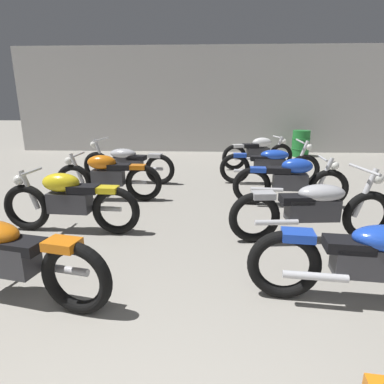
{
  "coord_description": "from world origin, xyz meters",
  "views": [
    {
      "loc": [
        0.21,
        -0.24,
        1.79
      ],
      "look_at": [
        0.0,
        4.12,
        0.55
      ],
      "focal_mm": 30.23,
      "sensor_mm": 36.0,
      "label": 1
    }
  ],
  "objects_px": {
    "motorcycle_left_row_1": "(1,255)",
    "motorcycle_right_row_3": "(291,180)",
    "motorcycle_left_row_2": "(69,201)",
    "motorcycle_left_row_3": "(108,176)",
    "motorcycle_left_row_4": "(127,163)",
    "motorcycle_right_row_2": "(313,208)",
    "motorcycle_right_row_4": "(270,164)",
    "motorcycle_right_row_1": "(375,259)",
    "motorcycle_right_row_5": "(258,152)",
    "oil_drum": "(301,143)"
  },
  "relations": [
    {
      "from": "motorcycle_right_row_3",
      "to": "motorcycle_left_row_1",
      "type": "bearing_deg",
      "value": -138.02
    },
    {
      "from": "motorcycle_right_row_3",
      "to": "motorcycle_right_row_4",
      "type": "xyz_separation_m",
      "value": [
        -0.07,
        1.54,
        -0.01
      ]
    },
    {
      "from": "oil_drum",
      "to": "motorcycle_left_row_2",
      "type": "bearing_deg",
      "value": -126.5
    },
    {
      "from": "motorcycle_right_row_1",
      "to": "motorcycle_right_row_4",
      "type": "xyz_separation_m",
      "value": [
        -0.1,
        4.42,
        0.0
      ]
    },
    {
      "from": "motorcycle_left_row_2",
      "to": "oil_drum",
      "type": "distance_m",
      "value": 8.36
    },
    {
      "from": "motorcycle_left_row_2",
      "to": "motorcycle_left_row_4",
      "type": "relative_size",
      "value": 0.91
    },
    {
      "from": "motorcycle_left_row_4",
      "to": "motorcycle_right_row_1",
      "type": "height_order",
      "value": "same"
    },
    {
      "from": "motorcycle_right_row_3",
      "to": "motorcycle_right_row_4",
      "type": "height_order",
      "value": "motorcycle_right_row_4"
    },
    {
      "from": "motorcycle_left_row_1",
      "to": "motorcycle_right_row_3",
      "type": "height_order",
      "value": "motorcycle_left_row_1"
    },
    {
      "from": "motorcycle_right_row_3",
      "to": "motorcycle_right_row_5",
      "type": "distance_m",
      "value": 3.2
    },
    {
      "from": "motorcycle_left_row_4",
      "to": "motorcycle_right_row_2",
      "type": "height_order",
      "value": "same"
    },
    {
      "from": "motorcycle_right_row_2",
      "to": "motorcycle_left_row_1",
      "type": "bearing_deg",
      "value": -155.42
    },
    {
      "from": "motorcycle_left_row_4",
      "to": "motorcycle_left_row_2",
      "type": "bearing_deg",
      "value": -92.06
    },
    {
      "from": "motorcycle_left_row_2",
      "to": "motorcycle_right_row_4",
      "type": "xyz_separation_m",
      "value": [
        3.27,
        2.88,
        -0.01
      ]
    },
    {
      "from": "motorcycle_left_row_1",
      "to": "oil_drum",
      "type": "xyz_separation_m",
      "value": [
        4.92,
        8.34,
        -0.03
      ]
    },
    {
      "from": "motorcycle_right_row_4",
      "to": "motorcycle_left_row_2",
      "type": "bearing_deg",
      "value": -138.6
    },
    {
      "from": "motorcycle_left_row_2",
      "to": "motorcycle_right_row_4",
      "type": "relative_size",
      "value": 0.91
    },
    {
      "from": "motorcycle_left_row_2",
      "to": "oil_drum",
      "type": "bearing_deg",
      "value": 53.5
    },
    {
      "from": "motorcycle_left_row_3",
      "to": "motorcycle_right_row_1",
      "type": "distance_m",
      "value": 4.49
    },
    {
      "from": "motorcycle_left_row_1",
      "to": "motorcycle_right_row_4",
      "type": "distance_m",
      "value": 5.53
    },
    {
      "from": "motorcycle_left_row_3",
      "to": "motorcycle_right_row_5",
      "type": "bearing_deg",
      "value": 43.57
    },
    {
      "from": "motorcycle_right_row_2",
      "to": "motorcycle_right_row_3",
      "type": "relative_size",
      "value": 1.1
    },
    {
      "from": "motorcycle_right_row_3",
      "to": "oil_drum",
      "type": "height_order",
      "value": "motorcycle_right_row_3"
    },
    {
      "from": "motorcycle_right_row_1",
      "to": "motorcycle_right_row_2",
      "type": "distance_m",
      "value": 1.4
    },
    {
      "from": "motorcycle_right_row_2",
      "to": "oil_drum",
      "type": "distance_m",
      "value": 7.07
    },
    {
      "from": "motorcycle_left_row_3",
      "to": "motorcycle_left_row_2",
      "type": "bearing_deg",
      "value": -92.96
    },
    {
      "from": "motorcycle_left_row_4",
      "to": "oil_drum",
      "type": "xyz_separation_m",
      "value": [
        4.87,
        3.84,
        -0.03
      ]
    },
    {
      "from": "motorcycle_left_row_2",
      "to": "motorcycle_right_row_5",
      "type": "xyz_separation_m",
      "value": [
        3.26,
        4.54,
        0.0
      ]
    },
    {
      "from": "motorcycle_left_row_2",
      "to": "motorcycle_left_row_3",
      "type": "relative_size",
      "value": 1.0
    },
    {
      "from": "motorcycle_left_row_2",
      "to": "motorcycle_right_row_1",
      "type": "distance_m",
      "value": 3.71
    },
    {
      "from": "motorcycle_left_row_1",
      "to": "motorcycle_right_row_3",
      "type": "distance_m",
      "value": 4.42
    },
    {
      "from": "motorcycle_right_row_2",
      "to": "motorcycle_right_row_3",
      "type": "height_order",
      "value": "motorcycle_right_row_2"
    },
    {
      "from": "motorcycle_right_row_2",
      "to": "motorcycle_right_row_1",
      "type": "bearing_deg",
      "value": -85.93
    },
    {
      "from": "motorcycle_left_row_2",
      "to": "motorcycle_right_row_3",
      "type": "bearing_deg",
      "value": 21.86
    },
    {
      "from": "motorcycle_left_row_4",
      "to": "motorcycle_right_row_5",
      "type": "xyz_separation_m",
      "value": [
        3.15,
        1.65,
        0.01
      ]
    },
    {
      "from": "motorcycle_left_row_4",
      "to": "motorcycle_right_row_5",
      "type": "relative_size",
      "value": 1.11
    },
    {
      "from": "motorcycle_right_row_4",
      "to": "oil_drum",
      "type": "distance_m",
      "value": 4.2
    },
    {
      "from": "motorcycle_left_row_1",
      "to": "motorcycle_right_row_5",
      "type": "height_order",
      "value": "motorcycle_left_row_1"
    },
    {
      "from": "motorcycle_right_row_4",
      "to": "motorcycle_right_row_5",
      "type": "distance_m",
      "value": 1.65
    },
    {
      "from": "motorcycle_right_row_4",
      "to": "motorcycle_left_row_4",
      "type": "bearing_deg",
      "value": -179.98
    },
    {
      "from": "motorcycle_right_row_3",
      "to": "motorcycle_left_row_3",
      "type": "bearing_deg",
      "value": 177.02
    },
    {
      "from": "motorcycle_right_row_2",
      "to": "motorcycle_right_row_5",
      "type": "relative_size",
      "value": 1.11
    },
    {
      "from": "motorcycle_left_row_1",
      "to": "motorcycle_right_row_4",
      "type": "bearing_deg",
      "value": 54.46
    },
    {
      "from": "motorcycle_left_row_1",
      "to": "motorcycle_right_row_1",
      "type": "distance_m",
      "value": 3.32
    },
    {
      "from": "motorcycle_right_row_2",
      "to": "oil_drum",
      "type": "relative_size",
      "value": 2.55
    },
    {
      "from": "motorcycle_right_row_5",
      "to": "oil_drum",
      "type": "relative_size",
      "value": 2.3
    },
    {
      "from": "motorcycle_left_row_4",
      "to": "motorcycle_right_row_3",
      "type": "bearing_deg",
      "value": -25.46
    },
    {
      "from": "motorcycle_right_row_1",
      "to": "motorcycle_right_row_3",
      "type": "height_order",
      "value": "motorcycle_right_row_1"
    },
    {
      "from": "motorcycle_right_row_5",
      "to": "motorcycle_left_row_4",
      "type": "bearing_deg",
      "value": -152.35
    },
    {
      "from": "motorcycle_left_row_2",
      "to": "motorcycle_left_row_3",
      "type": "height_order",
      "value": "same"
    }
  ]
}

